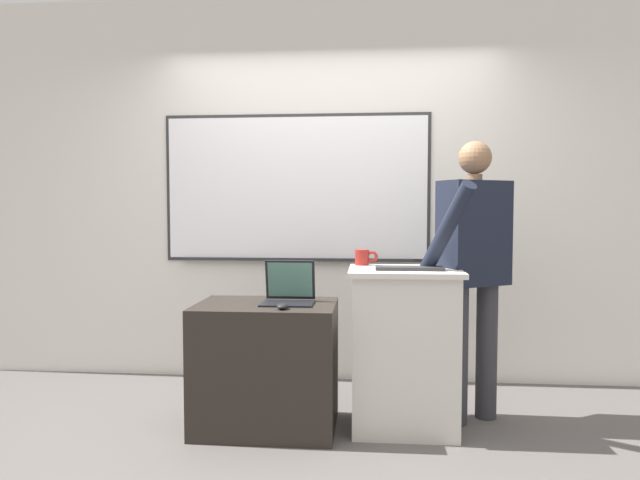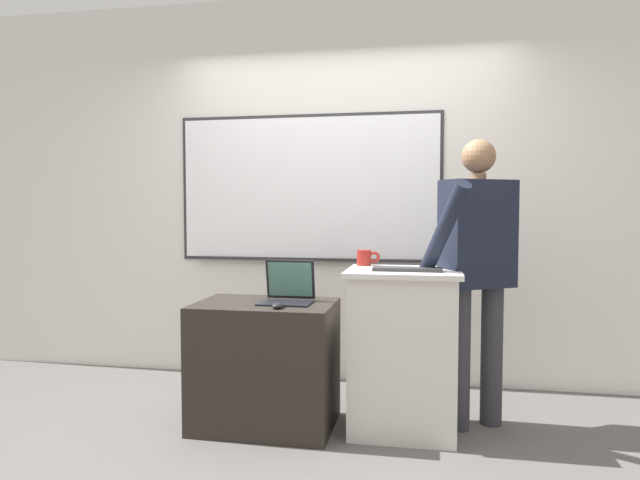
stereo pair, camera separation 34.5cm
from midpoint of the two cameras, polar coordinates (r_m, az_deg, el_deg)
name	(u,v)px [view 2 (the right image)]	position (r m, az deg, el deg)	size (l,w,h in m)	color
ground_plane	(306,453)	(3.25, 1.82, -20.59)	(30.00, 30.00, 0.00)	#5B5654
back_wall	(343,190)	(4.37, 4.57, 5.06)	(6.40, 0.17, 2.91)	silver
lectern_podium	(403,350)	(3.45, 11.21, -10.79)	(0.66, 0.53, 0.95)	beige
side_desk	(265,364)	(3.50, -2.61, -12.33)	(0.82, 0.57, 0.75)	#28231E
person_presenter	(477,262)	(3.54, 18.17, -2.13)	(0.59, 0.71, 1.71)	#333338
laptop	(288,289)	(3.43, -0.31, -4.90)	(0.31, 0.26, 0.25)	black
wireless_keyboard	(407,269)	(3.30, 11.72, -2.89)	(0.39, 0.13, 0.02)	#2D2D30
computer_mouse_by_laptop	(278,305)	(3.21, -1.19, -6.59)	(0.06, 0.10, 0.03)	black
coffee_mug	(365,258)	(3.56, 7.30, -1.78)	(0.14, 0.09, 0.10)	maroon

